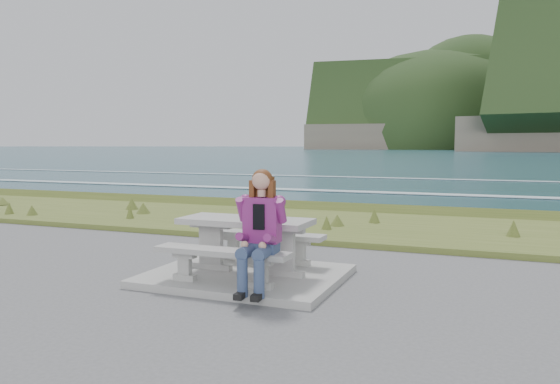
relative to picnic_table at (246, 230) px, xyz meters
The scene contains 8 objects.
concrete_slab 0.63m from the picnic_table, behind, with size 2.60×2.10×0.10m, color #979692.
picnic_table is the anchor object (origin of this frame).
bench_landward 0.74m from the picnic_table, 90.00° to the right, with size 1.80×0.35×0.45m.
bench_seaward 0.74m from the picnic_table, 90.00° to the left, with size 1.80×0.35×0.45m.
grass_verge 5.05m from the picnic_table, 90.00° to the left, with size 160.00×4.50×0.22m, color #475921.
shore_drop 7.93m from the picnic_table, 90.00° to the left, with size 160.00×0.80×2.20m, color #6C5D51.
ocean 25.21m from the picnic_table, 90.00° to the left, with size 1600.00×1600.00×0.09m.
seated_woman 1.01m from the picnic_table, 56.15° to the right, with size 0.47×0.77×1.46m.
Camera 1 is at (3.19, -6.69, 1.86)m, focal length 35.00 mm.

